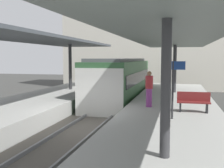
# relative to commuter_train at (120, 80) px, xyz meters

# --- Properties ---
(ground_plane) EXTENTS (80.00, 80.00, 0.00)m
(ground_plane) POSITION_rel_commuter_train_xyz_m (0.00, -7.87, -1.73)
(ground_plane) COLOR #383835
(platform_left) EXTENTS (4.40, 28.00, 1.00)m
(platform_left) POSITION_rel_commuter_train_xyz_m (-3.80, -7.87, -1.23)
(platform_left) COLOR #9E9E99
(platform_left) RESTS_ON ground_plane
(platform_right) EXTENTS (4.40, 28.00, 1.00)m
(platform_right) POSITION_rel_commuter_train_xyz_m (3.80, -7.87, -1.23)
(platform_right) COLOR #9E9E99
(platform_right) RESTS_ON ground_plane
(track_ballast) EXTENTS (3.20, 28.00, 0.20)m
(track_ballast) POSITION_rel_commuter_train_xyz_m (0.00, -7.87, -1.63)
(track_ballast) COLOR #59544C
(track_ballast) RESTS_ON ground_plane
(rail_near_side) EXTENTS (0.08, 28.00, 0.14)m
(rail_near_side) POSITION_rel_commuter_train_xyz_m (-0.72, -7.87, -1.46)
(rail_near_side) COLOR slate
(rail_near_side) RESTS_ON track_ballast
(rail_far_side) EXTENTS (0.08, 28.00, 0.14)m
(rail_far_side) POSITION_rel_commuter_train_xyz_m (0.72, -7.87, -1.46)
(rail_far_side) COLOR slate
(rail_far_side) RESTS_ON track_ballast
(commuter_train) EXTENTS (2.78, 10.97, 3.10)m
(commuter_train) POSITION_rel_commuter_train_xyz_m (0.00, 0.00, 0.00)
(commuter_train) COLOR #2D5633
(commuter_train) RESTS_ON track_ballast
(canopy_left) EXTENTS (4.18, 21.00, 3.49)m
(canopy_left) POSITION_rel_commuter_train_xyz_m (-3.80, -6.47, 2.64)
(canopy_left) COLOR #333335
(canopy_left) RESTS_ON platform_left
(canopy_right) EXTENTS (4.18, 21.00, 3.38)m
(canopy_right) POSITION_rel_commuter_train_xyz_m (3.80, -6.47, 2.52)
(canopy_right) COLOR #333335
(canopy_right) RESTS_ON platform_right
(platform_bench) EXTENTS (1.40, 0.41, 0.86)m
(platform_bench) POSITION_rel_commuter_train_xyz_m (4.73, -6.97, -0.26)
(platform_bench) COLOR black
(platform_bench) RESTS_ON platform_right
(platform_sign) EXTENTS (0.90, 0.08, 2.21)m
(platform_sign) POSITION_rel_commuter_train_xyz_m (3.87, -8.56, 0.90)
(platform_sign) COLOR #262628
(platform_sign) RESTS_ON platform_right
(passenger_near_bench) EXTENTS (0.36, 0.36, 1.71)m
(passenger_near_bench) POSITION_rel_commuter_train_xyz_m (2.72, -6.20, 0.16)
(passenger_near_bench) COLOR #7A337A
(passenger_near_bench) RESTS_ON platform_right
(station_building_backdrop) EXTENTS (18.00, 6.00, 11.00)m
(station_building_backdrop) POSITION_rel_commuter_train_xyz_m (0.48, 12.13, 3.77)
(station_building_backdrop) COLOR beige
(station_building_backdrop) RESTS_ON ground_plane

